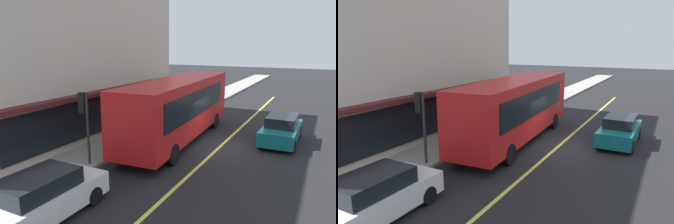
% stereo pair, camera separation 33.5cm
% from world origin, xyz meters
% --- Properties ---
extents(ground, '(120.00, 120.00, 0.00)m').
position_xyz_m(ground, '(0.00, 0.00, 0.00)').
color(ground, black).
extents(sidewalk, '(80.00, 2.56, 0.15)m').
position_xyz_m(sidewalk, '(0.00, 5.25, 0.07)').
color(sidewalk, '#9E9B93').
rests_on(sidewalk, ground).
extents(lane_centre_stripe, '(36.00, 0.16, 0.01)m').
position_xyz_m(lane_centre_stripe, '(0.00, 0.00, 0.00)').
color(lane_centre_stripe, '#D8D14C').
rests_on(lane_centre_stripe, ground).
extents(storefront_building, '(18.78, 10.42, 12.63)m').
position_xyz_m(storefront_building, '(-2.62, 11.44, 6.31)').
color(storefront_building, beige).
rests_on(storefront_building, ground).
extents(bus, '(11.24, 3.07, 3.50)m').
position_xyz_m(bus, '(-0.07, 2.47, 1.99)').
color(bus, red).
rests_on(bus, ground).
extents(traffic_light, '(0.30, 0.52, 3.20)m').
position_xyz_m(traffic_light, '(-5.43, 4.55, 2.53)').
color(traffic_light, '#2D2D33').
rests_on(traffic_light, sidewalk).
extents(car_teal, '(4.32, 1.91, 1.52)m').
position_xyz_m(car_teal, '(2.20, -2.78, 0.74)').
color(car_teal, '#14666B').
rests_on(car_teal, ground).
extents(car_white, '(4.32, 1.90, 1.52)m').
position_xyz_m(car_white, '(-9.53, 2.76, 0.74)').
color(car_white, white).
rests_on(car_white, ground).
extents(pedestrian_by_curb, '(0.34, 0.34, 1.71)m').
position_xyz_m(pedestrian_by_curb, '(-2.38, 4.46, 1.18)').
color(pedestrian_by_curb, black).
rests_on(pedestrian_by_curb, sidewalk).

